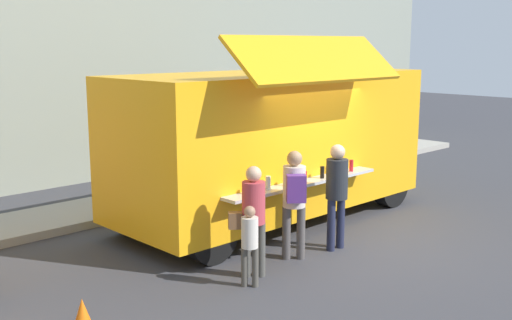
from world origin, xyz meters
TOP-DOWN VIEW (x-y plane):
  - ground_plane at (0.00, 0.00)m, footprint 60.00×60.00m
  - curb_strip at (-3.81, 4.44)m, footprint 28.00×1.60m
  - food_truck_main at (0.20, 1.81)m, footprint 6.21×3.25m
  - trash_bin at (4.54, 4.14)m, footprint 0.60×0.60m
  - customer_front_ordering at (-0.33, -0.14)m, footprint 0.36×0.35m
  - customer_mid_with_backpack at (-1.19, -0.01)m, footprint 0.52×0.54m
  - customer_rear_waiting at (-2.13, -0.08)m, footprint 0.49×0.43m
  - child_near_queue at (-2.42, -0.32)m, footprint 0.23×0.23m

SIDE VIEW (x-z plane):
  - ground_plane at x=0.00m, z-range 0.00..0.00m
  - curb_strip at x=-3.81m, z-range 0.00..0.15m
  - trash_bin at x=4.54m, z-range 0.00..0.93m
  - child_near_queue at x=-2.42m, z-range 0.11..1.26m
  - customer_rear_waiting at x=-2.13m, z-range 0.15..1.77m
  - customer_front_ordering at x=-0.33m, z-range 0.17..1.90m
  - customer_mid_with_backpack at x=-1.19m, z-range 0.19..1.90m
  - food_truck_main at x=0.20m, z-range -0.19..3.23m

